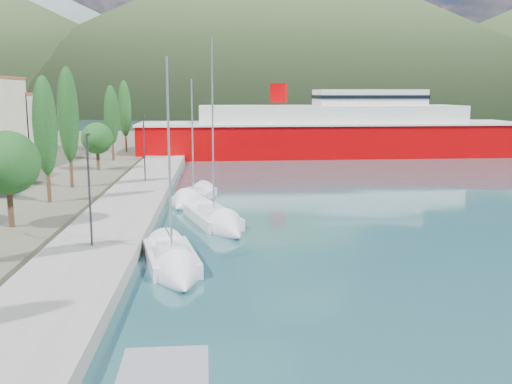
{
  "coord_description": "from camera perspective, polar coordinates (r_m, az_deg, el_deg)",
  "views": [
    {
      "loc": [
        -2.13,
        -17.44,
        9.01
      ],
      "look_at": [
        0.0,
        14.0,
        3.5
      ],
      "focal_mm": 40.0,
      "sensor_mm": 36.0,
      "label": 1
    }
  ],
  "objects": [
    {
      "name": "sailboat_near",
      "position": [
        28.91,
        -8.01,
        -7.68
      ],
      "size": [
        4.01,
        8.48,
        11.72
      ],
      "color": "silver",
      "rests_on": "ground"
    },
    {
      "name": "hills_near",
      "position": [
        404.6,
        10.87,
        15.45
      ],
      "size": [
        1010.0,
        520.0,
        115.0
      ],
      "color": "#394B28",
      "rests_on": "ground"
    },
    {
      "name": "ferry",
      "position": [
        83.3,
        7.55,
        5.9
      ],
      "size": [
        54.78,
        12.83,
        10.83
      ],
      "color": "#B40003",
      "rests_on": "ground"
    },
    {
      "name": "sailboat_mid",
      "position": [
        38.2,
        -3.43,
        -3.24
      ],
      "size": [
        5.14,
        9.78,
        13.63
      ],
      "color": "silver",
      "rests_on": "ground"
    },
    {
      "name": "ground",
      "position": [
        137.75,
        -3.01,
        6.16
      ],
      "size": [
        1400.0,
        1400.0,
        0.0
      ],
      "primitive_type": "plane",
      "color": "#225055"
    },
    {
      "name": "tree_row",
      "position": [
        49.74,
        -19.02,
        5.62
      ],
      "size": [
        3.95,
        65.18,
        10.54
      ],
      "color": "#47301E",
      "rests_on": "land_strip"
    },
    {
      "name": "sailboat_far",
      "position": [
        46.66,
        -6.8,
        -0.9
      ],
      "size": [
        4.31,
        7.87,
        11.03
      ],
      "color": "silver",
      "rests_on": "ground"
    },
    {
      "name": "quay",
      "position": [
        44.82,
        -12.62,
        -1.4
      ],
      "size": [
        5.0,
        88.0,
        0.8
      ],
      "primitive_type": "cube",
      "color": "gray",
      "rests_on": "ground"
    },
    {
      "name": "lamp_posts",
      "position": [
        32.73,
        -15.95,
        0.88
      ],
      "size": [
        0.15,
        44.19,
        6.06
      ],
      "color": "#2D2D33",
      "rests_on": "quay"
    },
    {
      "name": "hills_far",
      "position": [
        655.13,
        8.88,
        15.8
      ],
      "size": [
        1480.0,
        900.0,
        180.0
      ],
      "color": "slate",
      "rests_on": "ground"
    }
  ]
}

